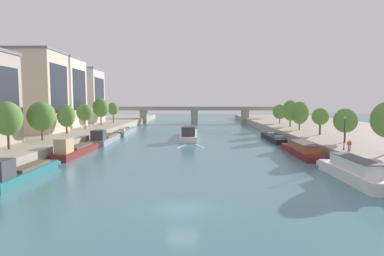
# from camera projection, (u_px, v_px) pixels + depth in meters

# --- Properties ---
(ground_plane) EXTENTS (400.00, 400.00, 0.00)m
(ground_plane) POSITION_uv_depth(u_px,v_px,m) (182.00, 209.00, 26.34)
(ground_plane) COLOR teal
(quay_left) EXTENTS (36.00, 170.00, 2.02)m
(quay_left) POSITION_uv_depth(u_px,v_px,m) (43.00, 132.00, 81.70)
(quay_left) COLOR #A89E89
(quay_left) RESTS_ON ground
(quay_right) EXTENTS (36.00, 170.00, 2.02)m
(quay_right) POSITION_uv_depth(u_px,v_px,m) (345.00, 132.00, 80.38)
(quay_right) COLOR #A89E89
(quay_right) RESTS_ON ground
(barge_midriver) EXTENTS (3.97, 20.29, 3.32)m
(barge_midriver) POSITION_uv_depth(u_px,v_px,m) (189.00, 134.00, 75.77)
(barge_midriver) COLOR silver
(barge_midriver) RESTS_ON ground
(wake_behind_barge) EXTENTS (5.60, 5.87, 0.03)m
(wake_behind_barge) POSITION_uv_depth(u_px,v_px,m) (191.00, 146.00, 62.74)
(wake_behind_barge) COLOR silver
(wake_behind_barge) RESTS_ON ground
(moored_boat_left_upstream) EXTENTS (2.21, 13.46, 3.06)m
(moored_boat_left_upstream) POSITION_uv_depth(u_px,v_px,m) (23.00, 172.00, 35.74)
(moored_boat_left_upstream) COLOR #23666B
(moored_boat_left_upstream) RESTS_ON ground
(moored_boat_left_end) EXTENTS (2.79, 15.03, 3.36)m
(moored_boat_left_end) POSITION_uv_depth(u_px,v_px,m) (75.00, 150.00, 51.90)
(moored_boat_left_end) COLOR maroon
(moored_boat_left_end) RESTS_ON ground
(moored_boat_left_lone) EXTENTS (3.90, 16.46, 3.12)m
(moored_boat_left_lone) POSITION_uv_depth(u_px,v_px,m) (105.00, 138.00, 68.42)
(moored_boat_left_lone) COLOR gray
(moored_boat_left_lone) RESTS_ON ground
(moored_boat_left_gap_after) EXTENTS (3.04, 16.95, 2.44)m
(moored_boat_left_gap_after) POSITION_uv_depth(u_px,v_px,m) (126.00, 131.00, 86.52)
(moored_boat_left_gap_after) COLOR gray
(moored_boat_left_gap_after) RESTS_ON ground
(moored_boat_right_midway) EXTENTS (2.62, 13.64, 2.73)m
(moored_boat_right_midway) POSITION_uv_depth(u_px,v_px,m) (352.00, 171.00, 35.46)
(moored_boat_right_midway) COLOR silver
(moored_boat_right_midway) RESTS_ON ground
(moored_boat_right_end) EXTENTS (3.34, 16.22, 2.30)m
(moored_boat_right_end) POSITION_uv_depth(u_px,v_px,m) (301.00, 149.00, 52.37)
(moored_boat_right_end) COLOR maroon
(moored_boat_right_end) RESTS_ON ground
(moored_boat_right_second) EXTENTS (3.05, 16.57, 2.22)m
(moored_boat_right_second) POSITION_uv_depth(u_px,v_px,m) (274.00, 138.00, 71.85)
(moored_boat_right_second) COLOR black
(moored_boat_right_second) RESTS_ON ground
(tree_left_end_of_row) EXTENTS (4.06, 4.06, 6.92)m
(tree_left_end_of_row) POSITION_uv_depth(u_px,v_px,m) (7.00, 119.00, 45.25)
(tree_left_end_of_row) COLOR brown
(tree_left_end_of_row) RESTS_ON quay_left
(tree_left_distant) EXTENTS (4.77, 4.77, 6.90)m
(tree_left_distant) POSITION_uv_depth(u_px,v_px,m) (41.00, 116.00, 55.74)
(tree_left_distant) COLOR brown
(tree_left_distant) RESTS_ON quay_left
(tree_left_far) EXTENTS (3.75, 3.75, 6.27)m
(tree_left_far) POSITION_uv_depth(u_px,v_px,m) (66.00, 116.00, 67.35)
(tree_left_far) COLOR brown
(tree_left_far) RESTS_ON quay_left
(tree_left_by_lamp) EXTENTS (3.97, 3.97, 6.27)m
(tree_left_by_lamp) POSITION_uv_depth(u_px,v_px,m) (85.00, 112.00, 77.93)
(tree_left_by_lamp) COLOR brown
(tree_left_by_lamp) RESTS_ON quay_left
(tree_left_second) EXTENTS (4.45, 4.45, 7.79)m
(tree_left_second) POSITION_uv_depth(u_px,v_px,m) (101.00, 108.00, 91.09)
(tree_left_second) COLOR brown
(tree_left_second) RESTS_ON quay_left
(tree_left_past_mid) EXTENTS (3.45, 3.45, 6.55)m
(tree_left_past_mid) POSITION_uv_depth(u_px,v_px,m) (113.00, 109.00, 101.71)
(tree_left_past_mid) COLOR brown
(tree_left_past_mid) RESTS_ON quay_left
(tree_right_far) EXTENTS (3.86, 3.86, 5.75)m
(tree_right_far) POSITION_uv_depth(u_px,v_px,m) (345.00, 121.00, 52.83)
(tree_right_far) COLOR brown
(tree_right_far) RESTS_ON quay_right
(tree_right_end_of_row) EXTENTS (3.40, 3.40, 5.55)m
(tree_right_end_of_row) POSITION_uv_depth(u_px,v_px,m) (320.00, 117.00, 64.55)
(tree_right_end_of_row) COLOR brown
(tree_right_end_of_row) RESTS_ON quay_right
(tree_right_third) EXTENTS (4.25, 4.25, 6.88)m
(tree_right_third) POSITION_uv_depth(u_px,v_px,m) (300.00, 113.00, 76.13)
(tree_right_third) COLOR brown
(tree_right_third) RESTS_ON quay_right
(tree_right_second) EXTENTS (4.29, 4.29, 7.19)m
(tree_right_second) POSITION_uv_depth(u_px,v_px,m) (290.00, 110.00, 86.01)
(tree_right_second) COLOR brown
(tree_right_second) RESTS_ON quay_right
(tree_right_by_lamp) EXTENTS (4.35, 4.35, 5.94)m
(tree_right_by_lamp) POSITION_uv_depth(u_px,v_px,m) (280.00, 112.00, 97.87)
(tree_right_by_lamp) COLOR brown
(tree_right_by_lamp) RESTS_ON quay_right
(lamppost_right_bank) EXTENTS (0.28, 0.28, 4.78)m
(lamppost_right_bank) POSITION_uv_depth(u_px,v_px,m) (344.00, 132.00, 44.85)
(lamppost_right_bank) COLOR black
(lamppost_right_bank) RESTS_ON quay_right
(building_left_tall) EXTENTS (13.62, 10.91, 18.08)m
(building_left_tall) POSITION_uv_depth(u_px,v_px,m) (30.00, 92.00, 69.34)
(building_left_tall) COLOR beige
(building_left_tall) RESTS_ON quay_left
(building_left_far_end) EXTENTS (10.49, 11.71, 18.59)m
(building_left_far_end) POSITION_uv_depth(u_px,v_px,m) (61.00, 92.00, 85.24)
(building_left_far_end) COLOR beige
(building_left_far_end) RESTS_ON quay_left
(building_left_corner) EXTENTS (11.12, 12.12, 17.35)m
(building_left_corner) POSITION_uv_depth(u_px,v_px,m) (83.00, 96.00, 101.70)
(building_left_corner) COLOR #BCB2A8
(building_left_corner) RESTS_ON quay_left
(bridge_far) EXTENTS (65.85, 4.40, 6.71)m
(bridge_far) POSITION_uv_depth(u_px,v_px,m) (194.00, 112.00, 129.68)
(bridge_far) COLOR gray
(bridge_far) RESTS_ON ground
(person_on_quay) EXTENTS (0.51, 0.30, 1.62)m
(person_on_quay) POSITION_uv_depth(u_px,v_px,m) (349.00, 145.00, 43.61)
(person_on_quay) COLOR navy
(person_on_quay) RESTS_ON quay_right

